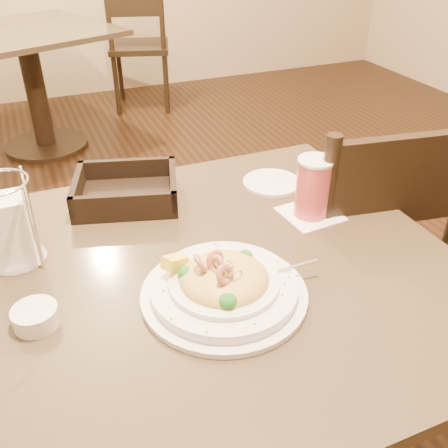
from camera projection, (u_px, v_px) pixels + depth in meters
name	position (u px, v px, depth m)	size (l,w,h in m)	color
main_table	(227.00, 345.00, 1.12)	(0.90, 0.90, 0.73)	black
background_table	(31.00, 70.00, 2.98)	(1.16, 1.16, 0.73)	black
dining_chair_near	(356.00, 255.00, 1.41)	(0.48, 0.48, 0.93)	black
dining_chair_far	(139.00, 42.00, 3.61)	(0.52, 0.52, 0.93)	black
pasta_bowl	(224.00, 285.00, 0.90)	(0.34, 0.30, 0.10)	white
drink_glass	(313.00, 188.00, 1.11)	(0.13, 0.13, 0.14)	white
bread_basket	(127.00, 192.00, 1.19)	(0.28, 0.25, 0.07)	black
napkin_caddy	(9.00, 228.00, 0.96)	(0.11, 0.11, 0.18)	silver
side_plate	(272.00, 183.00, 1.27)	(0.15, 0.15, 0.01)	white
butter_ramekin	(35.00, 317.00, 0.84)	(0.08, 0.08, 0.03)	white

